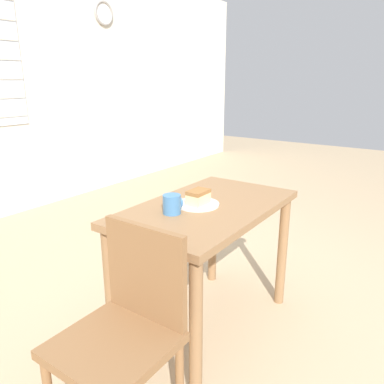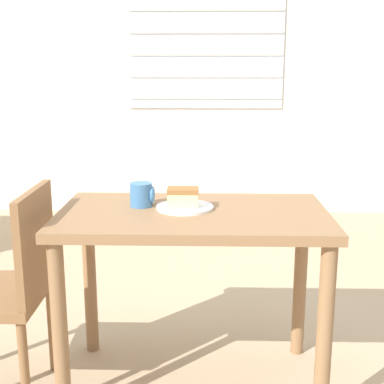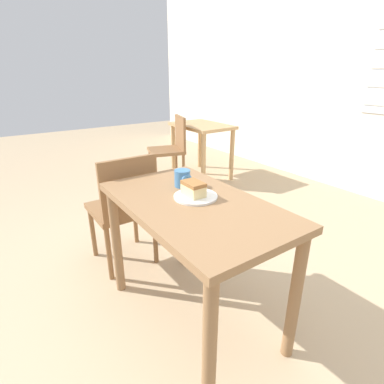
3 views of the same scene
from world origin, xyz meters
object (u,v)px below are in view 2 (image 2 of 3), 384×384
(plate, at_px, (185,207))
(coffee_mug, at_px, (142,195))
(chair_near_window, at_px, (7,285))
(dining_table_near, at_px, (193,241))
(cake_slice, at_px, (183,197))

(plate, xyz_separation_m, coffee_mug, (-0.18, 0.03, 0.04))
(chair_near_window, xyz_separation_m, coffee_mug, (0.53, 0.17, 0.33))
(plate, height_order, coffee_mug, coffee_mug)
(chair_near_window, relative_size, plate, 3.74)
(dining_table_near, distance_m, plate, 0.14)
(dining_table_near, relative_size, cake_slice, 8.62)
(chair_near_window, bearing_deg, plate, 100.78)
(chair_near_window, relative_size, cake_slice, 6.95)
(dining_table_near, distance_m, coffee_mug, 0.29)
(dining_table_near, height_order, plate, plate)
(dining_table_near, xyz_separation_m, cake_slice, (-0.04, 0.03, 0.18))
(cake_slice, bearing_deg, coffee_mug, 165.72)
(dining_table_near, relative_size, chair_near_window, 1.24)
(plate, bearing_deg, chair_near_window, -169.22)
(chair_near_window, bearing_deg, dining_table_near, 97.38)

